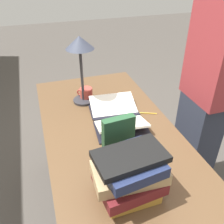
{
  "coord_description": "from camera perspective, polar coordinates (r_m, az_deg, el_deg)",
  "views": [
    {
      "loc": [
        -1.1,
        0.34,
        1.63
      ],
      "look_at": [
        0.06,
        -0.03,
        0.85
      ],
      "focal_mm": 40.0,
      "sensor_mm": 36.0,
      "label": 1
    }
  ],
  "objects": [
    {
      "name": "ground_plane",
      "position": [
        2.0,
        -0.33,
        -21.89
      ],
      "size": [
        12.0,
        12.0,
        0.0
      ],
      "primitive_type": "plane",
      "color": "#47423D"
    },
    {
      "name": "reading_desk",
      "position": [
        1.5,
        -0.41,
        -7.1
      ],
      "size": [
        1.47,
        0.74,
        0.77
      ],
      "color": "brown",
      "rests_on": "ground_plane"
    },
    {
      "name": "open_book",
      "position": [
        1.52,
        1.15,
        -0.87
      ],
      "size": [
        0.46,
        0.34,
        0.07
      ],
      "rotation": [
        0.0,
        0.0,
        -0.09
      ],
      "color": "black",
      "rests_on": "reading_desk"
    },
    {
      "name": "book_stack_tall",
      "position": [
        1.03,
        3.96,
        -14.01
      ],
      "size": [
        0.24,
        0.3,
        0.22
      ],
      "color": "#BC8933",
      "rests_on": "reading_desk"
    },
    {
      "name": "book_standing_upright",
      "position": [
        1.15,
        1.45,
        -6.81
      ],
      "size": [
        0.05,
        0.15,
        0.26
      ],
      "rotation": [
        0.0,
        0.0,
        0.09
      ],
      "color": "#234C2D",
      "rests_on": "reading_desk"
    },
    {
      "name": "reading_lamp",
      "position": [
        1.57,
        -7.3,
        13.67
      ],
      "size": [
        0.17,
        0.17,
        0.45
      ],
      "color": "#2D2D33",
      "rests_on": "reading_desk"
    },
    {
      "name": "coffee_mug",
      "position": [
        1.72,
        -5.96,
        4.19
      ],
      "size": [
        0.09,
        0.1,
        0.08
      ],
      "rotation": [
        0.0,
        0.0,
        0.9
      ],
      "color": "#B74238",
      "rests_on": "reading_desk"
    },
    {
      "name": "pencil",
      "position": [
        1.59,
        7.15,
        -0.22
      ],
      "size": [
        0.07,
        0.16,
        0.01
      ],
      "rotation": [
        0.0,
        0.0,
        -0.4
      ],
      "color": "gold",
      "rests_on": "reading_desk"
    },
    {
      "name": "person_reader",
      "position": [
        1.82,
        20.63,
        3.58
      ],
      "size": [
        0.36,
        0.22,
        1.62
      ],
      "rotation": [
        0.0,
        0.0,
        3.14
      ],
      "color": "#2D3342",
      "rests_on": "ground_plane"
    }
  ]
}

